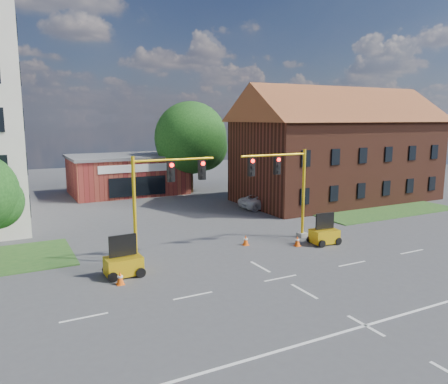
# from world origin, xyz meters

# --- Properties ---
(ground) EXTENTS (120.00, 120.00, 0.00)m
(ground) POSITION_xyz_m (0.00, 0.00, 0.00)
(ground) COLOR #454547
(ground) RESTS_ON ground
(grass_verge_ne) EXTENTS (14.00, 4.00, 0.08)m
(grass_verge_ne) POSITION_xyz_m (18.00, 9.00, 0.04)
(grass_verge_ne) COLOR #25521F
(grass_verge_ne) RESTS_ON ground
(lane_markings) EXTENTS (60.00, 36.00, 0.01)m
(lane_markings) POSITION_xyz_m (0.00, -3.00, 0.01)
(lane_markings) COLOR silver
(lane_markings) RESTS_ON ground
(brick_shop) EXTENTS (12.40, 8.40, 4.30)m
(brick_shop) POSITION_xyz_m (0.00, 29.98, 2.16)
(brick_shop) COLOR maroon
(brick_shop) RESTS_ON ground
(townhouse_row) EXTENTS (21.00, 11.00, 11.50)m
(townhouse_row) POSITION_xyz_m (18.00, 16.00, 5.93)
(townhouse_row) COLOR #4D2317
(townhouse_row) RESTS_ON ground
(tree_large) EXTENTS (8.43, 8.03, 10.18)m
(tree_large) POSITION_xyz_m (6.91, 27.08, 5.91)
(tree_large) COLOR #392315
(tree_large) RESTS_ON ground
(signal_mast_west) EXTENTS (5.30, 0.60, 6.20)m
(signal_mast_west) POSITION_xyz_m (-4.36, 6.00, 3.92)
(signal_mast_west) COLOR gray
(signal_mast_west) RESTS_ON ground
(signal_mast_east) EXTENTS (5.30, 0.60, 6.20)m
(signal_mast_east) POSITION_xyz_m (4.36, 6.00, 3.92)
(signal_mast_east) COLOR gray
(signal_mast_east) RESTS_ON ground
(trailer_west) EXTENTS (1.93, 1.32, 2.15)m
(trailer_west) POSITION_xyz_m (-7.22, 4.15, 0.67)
(trailer_west) COLOR yellow
(trailer_west) RESTS_ON ground
(trailer_east) EXTENTS (1.87, 1.34, 2.01)m
(trailer_east) POSITION_xyz_m (6.26, 3.95, 0.63)
(trailer_east) COLOR yellow
(trailer_east) RESTS_ON ground
(cone_a) EXTENTS (0.40, 0.40, 0.70)m
(cone_a) POSITION_xyz_m (-7.70, 2.99, 0.34)
(cone_a) COLOR #FE590D
(cone_a) RESTS_ON ground
(cone_b) EXTENTS (0.40, 0.40, 0.70)m
(cone_b) POSITION_xyz_m (1.43, 6.09, 0.34)
(cone_b) COLOR #FE590D
(cone_b) RESTS_ON ground
(cone_c) EXTENTS (0.40, 0.40, 0.70)m
(cone_c) POSITION_xyz_m (4.33, 4.34, 0.34)
(cone_c) COLOR #FE590D
(cone_c) RESTS_ON ground
(cone_d) EXTENTS (0.40, 0.40, 0.70)m
(cone_d) POSITION_xyz_m (5.91, 4.80, 0.34)
(cone_d) COLOR #FE590D
(cone_d) RESTS_ON ground
(pickup_white) EXTENTS (4.93, 2.36, 1.36)m
(pickup_white) POSITION_xyz_m (9.09, 15.73, 0.68)
(pickup_white) COLOR white
(pickup_white) RESTS_ON ground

